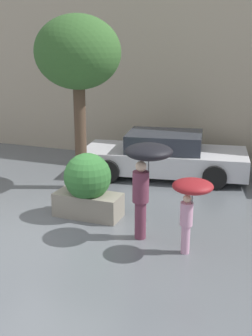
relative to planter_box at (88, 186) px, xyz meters
The scene contains 7 objects.
ground_plane 1.46m from the planter_box, 116.25° to the right, with size 40.00×40.00×0.00m, color slate.
building_facade 5.86m from the planter_box, 96.01° to the left, with size 18.00×0.30×6.00m.
planter_box is the anchor object (origin of this frame).
person_adult 1.78m from the planter_box, 21.08° to the right, with size 0.89×0.89×1.88m.
person_child 2.65m from the planter_box, 20.93° to the right, with size 0.71×0.71×1.41m.
parked_car_near 3.54m from the planter_box, 78.22° to the left, with size 4.81×2.60×1.25m.
street_tree 3.30m from the planter_box, 120.85° to the left, with size 2.10×2.10×4.33m.
Camera 1 is at (4.40, -6.57, 3.64)m, focal length 45.00 mm.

